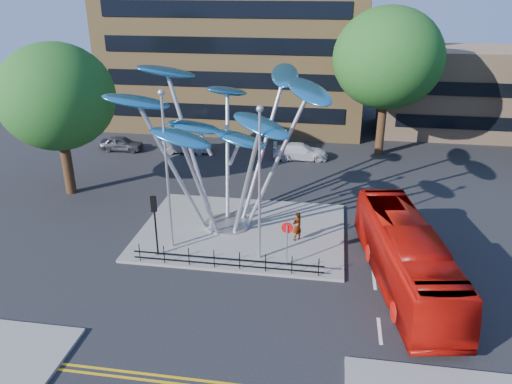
% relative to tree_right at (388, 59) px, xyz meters
% --- Properties ---
extents(ground, '(120.00, 120.00, 0.00)m').
position_rel_tree_right_xyz_m(ground, '(-8.00, -22.00, -8.04)').
color(ground, black).
rests_on(ground, ground).
extents(traffic_island, '(12.00, 9.00, 0.15)m').
position_rel_tree_right_xyz_m(traffic_island, '(-9.00, -16.00, -7.96)').
color(traffic_island, slate).
rests_on(traffic_island, ground).
extents(double_yellow_near, '(40.00, 0.12, 0.01)m').
position_rel_tree_right_xyz_m(double_yellow_near, '(-8.00, -28.00, -8.03)').
color(double_yellow_near, gold).
rests_on(double_yellow_near, ground).
extents(low_building_near, '(15.00, 8.00, 8.00)m').
position_rel_tree_right_xyz_m(low_building_near, '(8.00, 8.00, -4.04)').
color(low_building_near, tan).
rests_on(low_building_near, ground).
extents(tree_right, '(8.80, 8.80, 12.11)m').
position_rel_tree_right_xyz_m(tree_right, '(0.00, 0.00, 0.00)').
color(tree_right, black).
rests_on(tree_right, ground).
extents(tree_left, '(7.60, 7.60, 10.32)m').
position_rel_tree_right_xyz_m(tree_left, '(-22.00, -12.00, -1.24)').
color(tree_left, black).
rests_on(tree_left, ground).
extents(leaf_sculpture, '(12.72, 9.54, 9.51)m').
position_rel_tree_right_xyz_m(leaf_sculpture, '(-10.07, -15.32, -1.16)').
color(leaf_sculpture, '#9EA0A5').
rests_on(leaf_sculpture, traffic_island).
extents(street_lamp_left, '(0.36, 0.36, 8.80)m').
position_rel_tree_right_xyz_m(street_lamp_left, '(-12.50, -18.50, -2.68)').
color(street_lamp_left, '#9EA0A5').
rests_on(street_lamp_left, traffic_island).
extents(street_lamp_right, '(0.36, 0.36, 8.30)m').
position_rel_tree_right_xyz_m(street_lamp_right, '(-7.50, -19.00, -2.94)').
color(street_lamp_right, '#9EA0A5').
rests_on(street_lamp_right, traffic_island).
extents(traffic_light_island, '(0.28, 0.18, 3.42)m').
position_rel_tree_right_xyz_m(traffic_light_island, '(-13.00, -19.50, -5.42)').
color(traffic_light_island, black).
rests_on(traffic_light_island, traffic_island).
extents(no_entry_sign_island, '(0.60, 0.10, 2.45)m').
position_rel_tree_right_xyz_m(no_entry_sign_island, '(-6.00, -19.48, -6.22)').
color(no_entry_sign_island, '#9EA0A5').
rests_on(no_entry_sign_island, traffic_island).
extents(pedestrian_railing_front, '(10.00, 0.06, 1.00)m').
position_rel_tree_right_xyz_m(pedestrian_railing_front, '(-9.00, -20.30, -7.48)').
color(pedestrian_railing_front, black).
rests_on(pedestrian_railing_front, traffic_island).
extents(red_bus, '(4.47, 11.47, 3.12)m').
position_rel_tree_right_xyz_m(red_bus, '(-0.16, -20.12, -6.48)').
color(red_bus, '#B10E08').
rests_on(red_bus, ground).
extents(pedestrian, '(0.74, 0.74, 1.73)m').
position_rel_tree_right_xyz_m(pedestrian, '(-5.69, -16.71, -7.02)').
color(pedestrian, gray).
rests_on(pedestrian, traffic_island).
extents(parked_car_left, '(3.77, 1.58, 1.28)m').
position_rel_tree_right_xyz_m(parked_car_left, '(-22.18, -2.59, -7.40)').
color(parked_car_left, '#3E4045').
rests_on(parked_car_left, ground).
extents(parked_car_mid, '(4.40, 1.96, 1.40)m').
position_rel_tree_right_xyz_m(parked_car_mid, '(-16.45, -2.19, -7.34)').
color(parked_car_mid, '#9B9CA2').
rests_on(parked_car_mid, ground).
extents(parked_car_right, '(4.75, 2.34, 1.33)m').
position_rel_tree_right_xyz_m(parked_car_right, '(-6.55, -2.36, -7.37)').
color(parked_car_right, silver).
rests_on(parked_car_right, ground).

